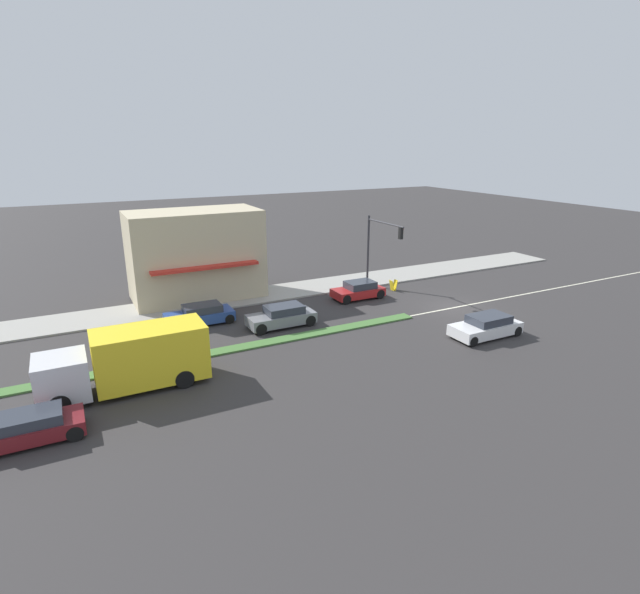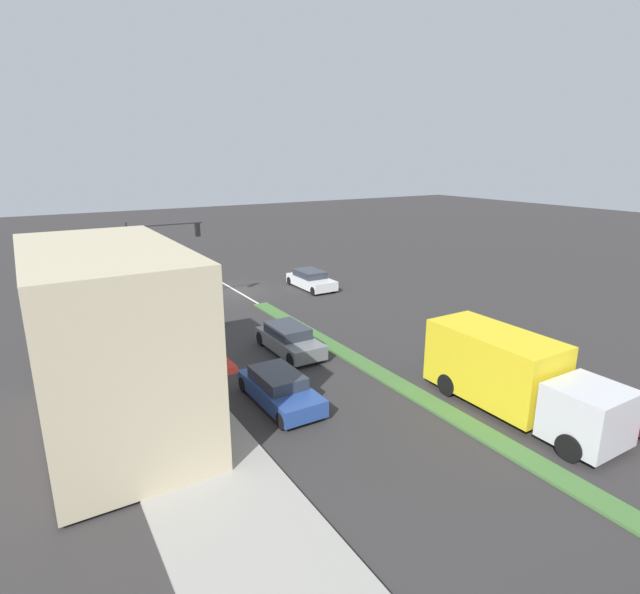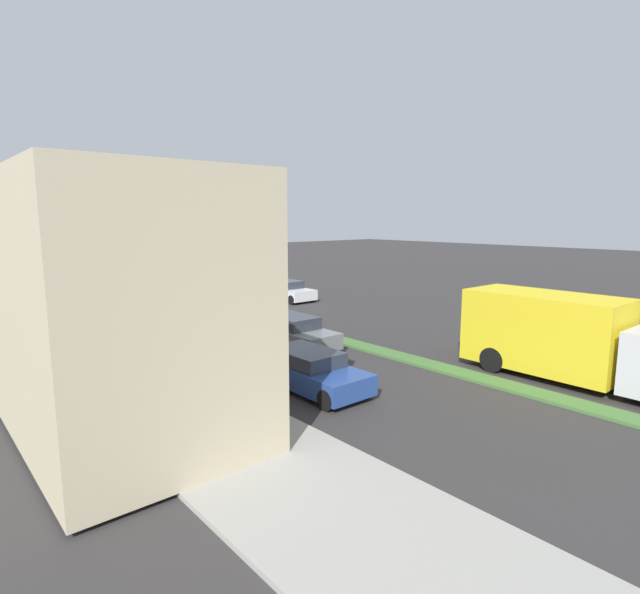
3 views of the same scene
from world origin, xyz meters
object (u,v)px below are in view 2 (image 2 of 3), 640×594
suv_grey (289,340)px  warning_aframe_sign (164,301)px  coupe_blue (280,389)px  delivery_truck (513,375)px  pedestrian (107,355)px  van_white (311,280)px  traffic_signal_main (153,251)px  hatchback_red (188,311)px

suv_grey → warning_aframe_sign: bearing=-73.2°
suv_grey → coupe_blue: (2.80, 4.48, -0.05)m
delivery_truck → warning_aframe_sign: bearing=-69.4°
pedestrian → van_white: (-15.29, -8.56, -0.38)m
traffic_signal_main → warning_aframe_sign: traffic_signal_main is taller
delivery_truck → pedestrian: bearing=-41.8°
suv_grey → coupe_blue: suv_grey is taller
warning_aframe_sign → delivery_truck: size_ratio=0.11×
pedestrian → coupe_blue: (-5.29, 6.14, -0.40)m
hatchback_red → van_white: 10.39m
hatchback_red → traffic_signal_main: bearing=-65.0°
delivery_truck → hatchback_red: 18.41m
traffic_signal_main → coupe_blue: size_ratio=1.31×
pedestrian → delivery_truck: bearing=138.2°
coupe_blue → suv_grey: bearing=-122.0°
traffic_signal_main → hatchback_red: (-1.12, 2.41, -3.28)m
warning_aframe_sign → coupe_blue: 15.40m
traffic_signal_main → van_white: bearing=-177.9°
delivery_truck → van_white: size_ratio=1.73×
pedestrian → hatchback_red: (-5.29, -5.74, -0.38)m
delivery_truck → suv_grey: bearing=-65.2°
coupe_blue → van_white: bearing=-124.2°
traffic_signal_main → pedestrian: size_ratio=3.32×
traffic_signal_main → warning_aframe_sign: size_ratio=6.69×
traffic_signal_main → delivery_truck: (-8.32, 19.33, -2.43)m
delivery_truck → hatchback_red: bearing=-66.9°
delivery_truck → hatchback_red: delivery_truck is taller
traffic_signal_main → suv_grey: traffic_signal_main is taller
warning_aframe_sign → suv_grey: bearing=106.8°
traffic_signal_main → pedestrian: bearing=62.9°
delivery_truck → suv_grey: 10.52m
suv_grey → hatchback_red: bearing=-69.3°
traffic_signal_main → hatchback_red: bearing=115.0°
hatchback_red → suv_grey: bearing=110.7°
warning_aframe_sign → pedestrian: bearing=62.6°
traffic_signal_main → coupe_blue: bearing=94.5°
traffic_signal_main → delivery_truck: 21.18m
suv_grey → coupe_blue: bearing=58.0°
suv_grey → coupe_blue: 5.29m
hatchback_red → van_white: size_ratio=0.88×
van_white → hatchback_red: bearing=15.8°
van_white → suv_grey: bearing=54.8°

